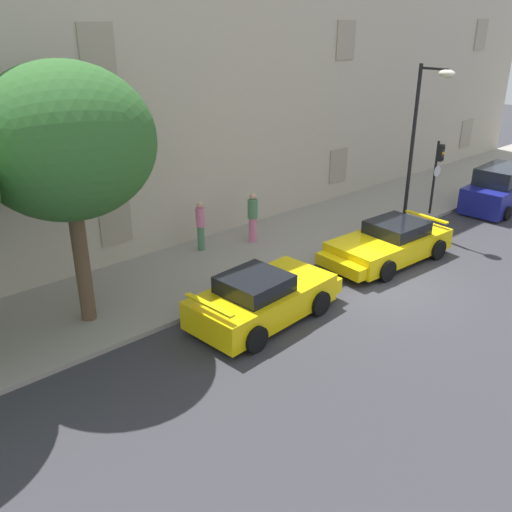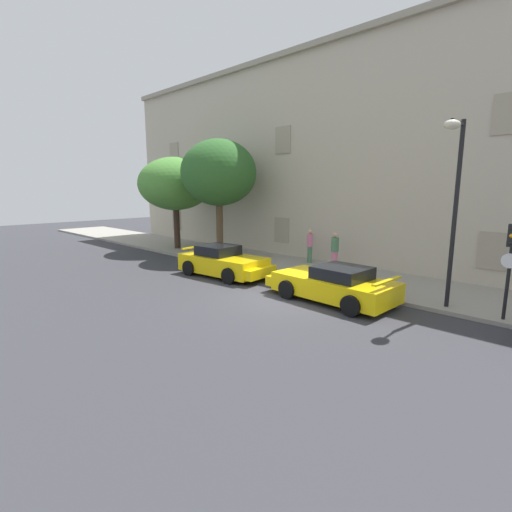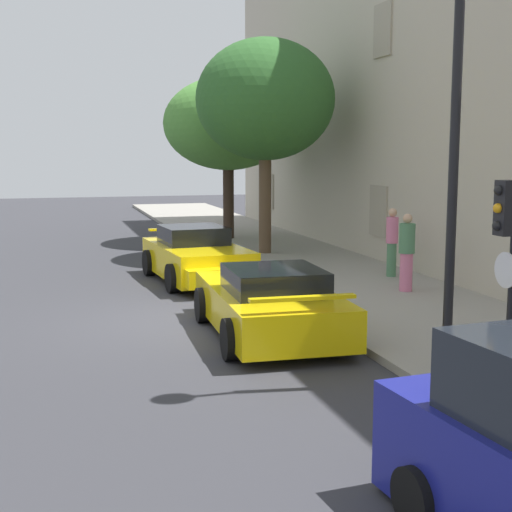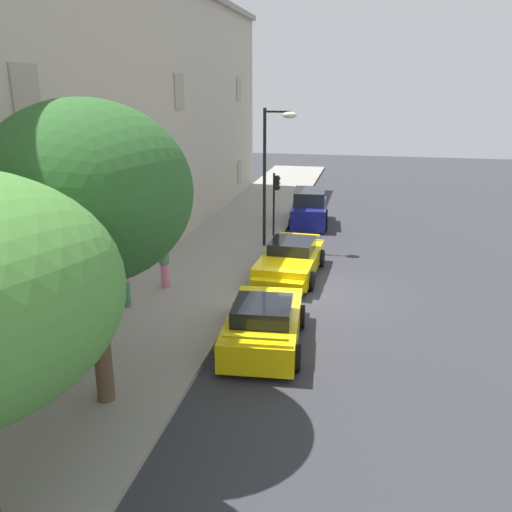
{
  "view_description": "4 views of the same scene",
  "coord_description": "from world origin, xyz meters",
  "px_view_note": "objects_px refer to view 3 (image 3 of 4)",
  "views": [
    {
      "loc": [
        -13.16,
        -8.73,
        7.68
      ],
      "look_at": [
        -2.98,
        2.8,
        0.99
      ],
      "focal_mm": 38.87,
      "sensor_mm": 36.0,
      "label": 1
    },
    {
      "loc": [
        8.7,
        -10.07,
        4.01
      ],
      "look_at": [
        -2.97,
        2.06,
        0.97
      ],
      "focal_mm": 26.07,
      "sensor_mm": 36.0,
      "label": 2
    },
    {
      "loc": [
        14.16,
        -2.58,
        3.38
      ],
      "look_at": [
        0.47,
        1.38,
        1.31
      ],
      "focal_mm": 51.19,
      "sensor_mm": 36.0,
      "label": 3
    },
    {
      "loc": [
        -17.59,
        -1.49,
        7.0
      ],
      "look_at": [
        0.69,
        2.41,
        1.02
      ],
      "focal_mm": 37.43,
      "sensor_mm": 36.0,
      "label": 4
    }
  ],
  "objects_px": {
    "sportscar_yellow_flank": "(267,302)",
    "traffic_light": "(508,250)",
    "tree_near_kerb": "(265,100)",
    "pedestrian_admiring": "(392,241)",
    "sportscar_red_lead": "(198,258)",
    "pedestrian_strolling": "(407,252)",
    "tree_midblock": "(228,124)",
    "street_lamp": "(430,86)"
  },
  "relations": [
    {
      "from": "sportscar_yellow_flank",
      "to": "traffic_light",
      "type": "distance_m",
      "value": 5.56
    },
    {
      "from": "sportscar_yellow_flank",
      "to": "tree_near_kerb",
      "type": "height_order",
      "value": "tree_near_kerb"
    },
    {
      "from": "sportscar_yellow_flank",
      "to": "pedestrian_admiring",
      "type": "distance_m",
      "value": 6.35
    },
    {
      "from": "tree_near_kerb",
      "to": "pedestrian_admiring",
      "type": "distance_m",
      "value": 6.68
    },
    {
      "from": "traffic_light",
      "to": "sportscar_yellow_flank",
      "type": "bearing_deg",
      "value": -164.16
    },
    {
      "from": "sportscar_red_lead",
      "to": "traffic_light",
      "type": "height_order",
      "value": "traffic_light"
    },
    {
      "from": "pedestrian_admiring",
      "to": "sportscar_yellow_flank",
      "type": "bearing_deg",
      "value": -47.4
    },
    {
      "from": "sportscar_yellow_flank",
      "to": "pedestrian_admiring",
      "type": "height_order",
      "value": "pedestrian_admiring"
    },
    {
      "from": "tree_near_kerb",
      "to": "pedestrian_strolling",
      "type": "distance_m",
      "value": 8.11
    },
    {
      "from": "tree_near_kerb",
      "to": "sportscar_yellow_flank",
      "type": "bearing_deg",
      "value": -16.56
    },
    {
      "from": "tree_midblock",
      "to": "pedestrian_admiring",
      "type": "relative_size",
      "value": 3.33
    },
    {
      "from": "tree_near_kerb",
      "to": "street_lamp",
      "type": "relative_size",
      "value": 1.11
    },
    {
      "from": "traffic_light",
      "to": "tree_midblock",
      "type": "bearing_deg",
      "value": 176.37
    },
    {
      "from": "sportscar_yellow_flank",
      "to": "traffic_light",
      "type": "xyz_separation_m",
      "value": [
        5.12,
        1.45,
        1.59
      ]
    },
    {
      "from": "sportscar_yellow_flank",
      "to": "traffic_light",
      "type": "bearing_deg",
      "value": 15.84
    },
    {
      "from": "sportscar_yellow_flank",
      "to": "pedestrian_strolling",
      "type": "height_order",
      "value": "pedestrian_strolling"
    },
    {
      "from": "street_lamp",
      "to": "tree_midblock",
      "type": "bearing_deg",
      "value": 175.36
    },
    {
      "from": "sportscar_red_lead",
      "to": "sportscar_yellow_flank",
      "type": "bearing_deg",
      "value": 1.43
    },
    {
      "from": "tree_near_kerb",
      "to": "pedestrian_strolling",
      "type": "height_order",
      "value": "tree_near_kerb"
    },
    {
      "from": "sportscar_red_lead",
      "to": "pedestrian_strolling",
      "type": "relative_size",
      "value": 2.59
    },
    {
      "from": "sportscar_red_lead",
      "to": "traffic_light",
      "type": "relative_size",
      "value": 1.55
    },
    {
      "from": "tree_midblock",
      "to": "traffic_light",
      "type": "relative_size",
      "value": 1.96
    },
    {
      "from": "sportscar_red_lead",
      "to": "street_lamp",
      "type": "relative_size",
      "value": 0.78
    },
    {
      "from": "tree_midblock",
      "to": "pedestrian_admiring",
      "type": "distance_m",
      "value": 10.04
    },
    {
      "from": "tree_midblock",
      "to": "traffic_light",
      "type": "bearing_deg",
      "value": -3.63
    },
    {
      "from": "street_lamp",
      "to": "pedestrian_admiring",
      "type": "xyz_separation_m",
      "value": [
        -7.77,
        3.41,
        -3.18
      ]
    },
    {
      "from": "street_lamp",
      "to": "pedestrian_strolling",
      "type": "distance_m",
      "value": 7.26
    },
    {
      "from": "street_lamp",
      "to": "sportscar_yellow_flank",
      "type": "bearing_deg",
      "value": -160.15
    },
    {
      "from": "tree_near_kerb",
      "to": "traffic_light",
      "type": "xyz_separation_m",
      "value": [
        14.54,
        -1.35,
        -2.72
      ]
    },
    {
      "from": "sportscar_red_lead",
      "to": "street_lamp",
      "type": "distance_m",
      "value": 9.88
    },
    {
      "from": "sportscar_red_lead",
      "to": "pedestrian_admiring",
      "type": "distance_m",
      "value": 5.0
    },
    {
      "from": "tree_near_kerb",
      "to": "tree_midblock",
      "type": "xyz_separation_m",
      "value": [
        -4.15,
        -0.16,
        -0.58
      ]
    },
    {
      "from": "pedestrian_admiring",
      "to": "tree_near_kerb",
      "type": "bearing_deg",
      "value": -160.02
    },
    {
      "from": "tree_midblock",
      "to": "pedestrian_admiring",
      "type": "xyz_separation_m",
      "value": [
        9.28,
        2.02,
        -3.26
      ]
    },
    {
      "from": "sportscar_yellow_flank",
      "to": "pedestrian_strolling",
      "type": "relative_size",
      "value": 2.69
    },
    {
      "from": "traffic_light",
      "to": "street_lamp",
      "type": "distance_m",
      "value": 2.64
    },
    {
      "from": "tree_near_kerb",
      "to": "tree_midblock",
      "type": "distance_m",
      "value": 4.19
    },
    {
      "from": "sportscar_yellow_flank",
      "to": "street_lamp",
      "type": "relative_size",
      "value": 0.81
    },
    {
      "from": "sportscar_red_lead",
      "to": "traffic_light",
      "type": "xyz_separation_m",
      "value": [
        10.73,
        1.59,
        1.56
      ]
    },
    {
      "from": "sportscar_yellow_flank",
      "to": "street_lamp",
      "type": "xyz_separation_m",
      "value": [
        3.48,
        1.26,
        3.64
      ]
    },
    {
      "from": "pedestrian_strolling",
      "to": "street_lamp",
      "type": "bearing_deg",
      "value": -25.75
    },
    {
      "from": "sportscar_red_lead",
      "to": "pedestrian_strolling",
      "type": "height_order",
      "value": "pedestrian_strolling"
    }
  ]
}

